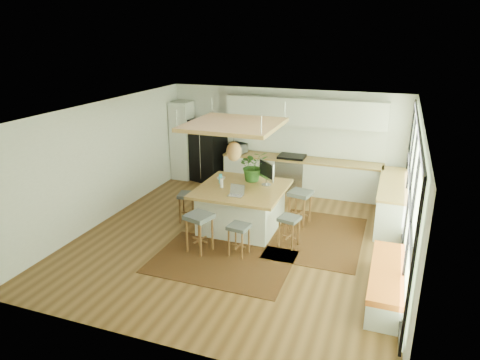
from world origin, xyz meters
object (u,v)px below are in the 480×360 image
at_px(stool_right_front, 289,230).
at_px(stool_right_back, 300,209).
at_px(stool_left_side, 188,207).
at_px(laptop, 236,190).
at_px(fridge, 208,149).
at_px(stool_near_left, 200,235).
at_px(stool_near_right, 239,238).
at_px(island_plant, 253,169).
at_px(island, 242,207).
at_px(monitor, 267,174).
at_px(microwave, 237,147).

height_order(stool_right_front, stool_right_back, stool_right_back).
distance_m(stool_right_front, stool_left_side, 2.49).
bearing_deg(laptop, fridge, 122.67).
bearing_deg(stool_near_left, laptop, 61.43).
relative_size(stool_near_right, island_plant, 0.91).
bearing_deg(stool_left_side, stool_near_left, -54.82).
bearing_deg(stool_right_back, island, -153.06).
bearing_deg(stool_left_side, island_plant, 25.72).
bearing_deg(laptop, monitor, 65.05).
distance_m(monitor, microwave, 2.79).
bearing_deg(island_plant, monitor, -26.38).
bearing_deg(stool_near_right, stool_left_side, 145.93).
height_order(island, laptop, laptop).
bearing_deg(stool_near_right, stool_right_front, 40.11).
xyz_separation_m(stool_right_back, island_plant, (-1.09, -0.07, 0.85)).
bearing_deg(stool_right_front, fridge, 134.65).
xyz_separation_m(island, stool_right_front, (1.20, -0.54, -0.11)).
bearing_deg(island, stool_right_back, 26.94).
relative_size(fridge, laptop, 5.43).
xyz_separation_m(stool_near_left, monitor, (0.85, 1.68, 0.83)).
distance_m(stool_left_side, island_plant, 1.71).
bearing_deg(monitor, stool_near_right, -49.15).
bearing_deg(stool_near_left, stool_left_side, 125.18).
distance_m(fridge, stool_near_right, 4.62).
bearing_deg(microwave, stool_near_left, -66.51).
distance_m(island, microwave, 2.94).
relative_size(stool_near_left, monitor, 1.32).
xyz_separation_m(island, stool_near_right, (0.38, -1.23, -0.11)).
relative_size(stool_near_right, monitor, 1.08).
bearing_deg(stool_right_back, stool_near_right, -113.26).
relative_size(monitor, island_plant, 0.84).
xyz_separation_m(stool_right_back, monitor, (-0.72, -0.26, 0.83)).
bearing_deg(stool_left_side, laptop, -16.76).
bearing_deg(island, fridge, 126.49).
bearing_deg(stool_left_side, island, 5.65).
xyz_separation_m(fridge, stool_left_side, (0.74, -2.82, -0.57)).
height_order(stool_right_back, island_plant, island_plant).
bearing_deg(stool_left_side, stool_right_back, 16.52).
bearing_deg(fridge, island_plant, -32.27).
distance_m(island, stool_near_left, 1.40).
bearing_deg(stool_left_side, monitor, 15.11).
xyz_separation_m(stool_near_left, island_plant, (0.48, 1.86, 0.85)).
relative_size(stool_right_front, stool_right_back, 0.83).
relative_size(laptop, monitor, 0.56).
bearing_deg(stool_near_left, microwave, 99.82).
distance_m(stool_right_back, laptop, 1.72).
height_order(stool_near_right, island_plant, island_plant).
relative_size(stool_near_right, laptop, 1.94).
distance_m(stool_right_back, microwave, 3.15).
relative_size(fridge, stool_right_back, 2.29).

